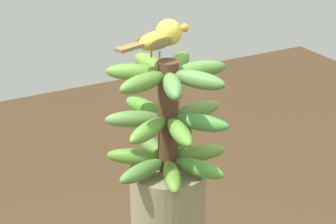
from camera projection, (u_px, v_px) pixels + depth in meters
name	position (u px, v px, depth m)	size (l,w,h in m)	color
banana_bunch	(168.00, 118.00, 1.38)	(0.32, 0.32, 0.30)	#4C2D1E
perched_bird	(162.00, 36.00, 1.33)	(0.22, 0.09, 0.09)	#C68933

